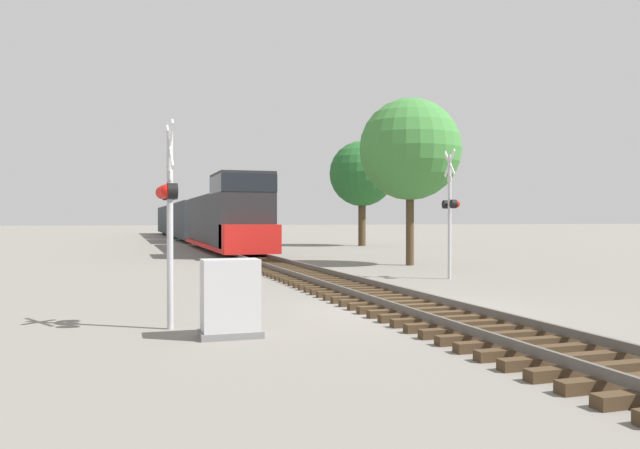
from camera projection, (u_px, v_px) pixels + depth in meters
name	position (u px, v px, depth m)	size (l,w,h in m)	color
ground_plane	(406.00, 310.00, 14.34)	(400.00, 400.00, 0.00)	slate
rail_track_bed	(406.00, 304.00, 14.34)	(2.60, 160.00, 0.31)	#42301E
freight_train	(191.00, 220.00, 59.15)	(2.95, 61.55, 4.57)	#232326
crossing_signal_near	(168.00, 202.00, 11.77)	(0.36, 1.01, 3.92)	#B7B7BC
crossing_signal_far	(450.00, 207.00, 21.64)	(0.42, 1.01, 4.49)	#B7B7BC
relay_cabinet	(230.00, 299.00, 10.98)	(1.09, 0.66, 1.38)	slate
tree_far_right	(410.00, 150.00, 27.98)	(4.57, 4.57, 7.51)	#473521
tree_mid_background	(362.00, 174.00, 48.16)	(5.04, 5.04, 8.11)	#473521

